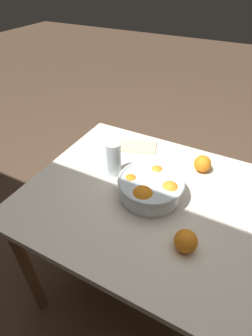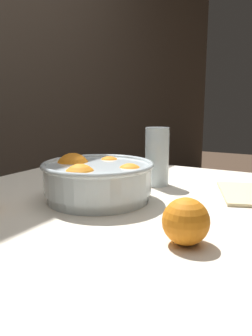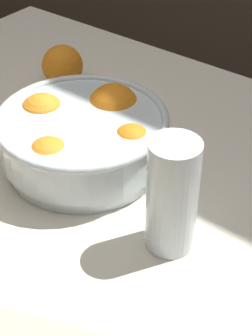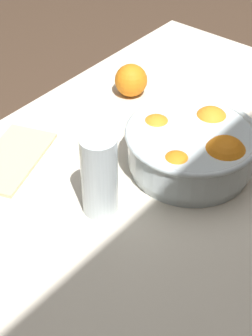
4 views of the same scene
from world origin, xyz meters
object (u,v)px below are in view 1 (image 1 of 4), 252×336
(orange_loose_front, at_px, (202,164))
(orange_loose_near_bowl, at_px, (186,241))
(fruit_bowl, at_px, (150,187))
(juice_glass, at_px, (114,160))

(orange_loose_front, bearing_deg, orange_loose_near_bowl, 97.89)
(fruit_bowl, height_order, juice_glass, juice_glass)
(juice_glass, relative_size, orange_loose_front, 2.09)
(fruit_bowl, bearing_deg, orange_loose_near_bowl, 139.93)
(orange_loose_near_bowl, xyz_separation_m, orange_loose_front, (0.06, -0.43, -0.00))
(fruit_bowl, xyz_separation_m, juice_glass, (0.20, -0.06, 0.02))
(orange_loose_near_bowl, bearing_deg, fruit_bowl, -40.07)
(juice_glass, relative_size, orange_loose_near_bowl, 2.05)
(fruit_bowl, relative_size, juice_glass, 1.63)
(juice_glass, height_order, orange_loose_near_bowl, juice_glass)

